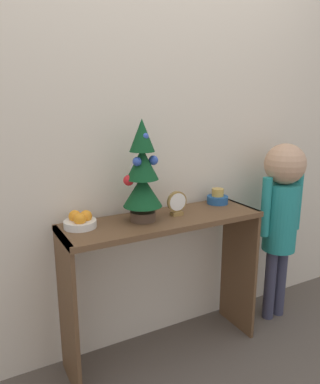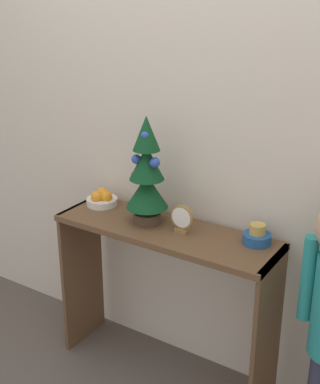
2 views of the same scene
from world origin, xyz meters
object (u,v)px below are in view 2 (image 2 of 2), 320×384
(fruit_bowl, at_px, (102,199))
(singing_bowl, at_px, (257,236))
(desk_clock, at_px, (182,219))
(mini_tree, at_px, (147,174))

(fruit_bowl, relative_size, singing_bowl, 1.28)
(desk_clock, bearing_deg, fruit_bowl, 173.42)
(mini_tree, relative_size, desk_clock, 3.91)
(singing_bowl, distance_m, desk_clock, 0.35)
(mini_tree, distance_m, desk_clock, 0.27)
(fruit_bowl, distance_m, singing_bowl, 0.86)
(mini_tree, xyz_separation_m, desk_clock, (0.20, -0.01, -0.18))
(mini_tree, relative_size, singing_bowl, 4.15)
(fruit_bowl, distance_m, desk_clock, 0.52)
(desk_clock, bearing_deg, mini_tree, 177.51)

